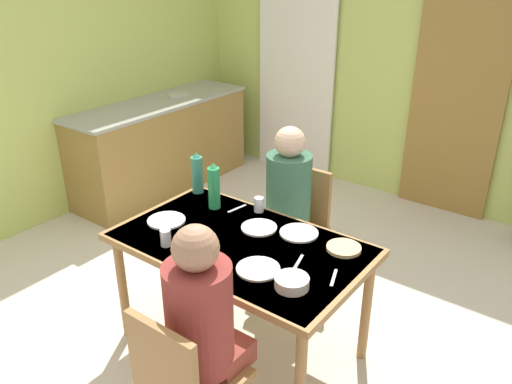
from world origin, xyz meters
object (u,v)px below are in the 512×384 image
person_far_diner (287,191)px  serving_bowl_center (292,282)px  person_near_diner (201,314)px  water_bottle_green_near (197,174)px  kitchen_counter (161,145)px  dining_table (240,253)px  chair_near_diner (183,381)px  water_bottle_green_far (214,187)px  chair_far_diner (297,221)px

person_far_diner → serving_bowl_center: person_far_diner is taller
person_near_diner → water_bottle_green_near: bearing=133.4°
kitchen_counter → dining_table: (2.13, -1.40, 0.21)m
kitchen_counter → person_far_diner: 2.18m
person_near_diner → water_bottle_green_near: person_near_diner is taller
kitchen_counter → chair_near_diner: bearing=-41.9°
chair_near_diner → water_bottle_green_near: (-0.93, 1.12, 0.37)m
chair_near_diner → water_bottle_green_near: water_bottle_green_near is taller
kitchen_counter → person_near_diner: (2.42, -2.04, 0.33)m
kitchen_counter → water_bottle_green_far: (1.73, -1.16, 0.43)m
kitchen_counter → person_near_diner: bearing=-40.1°
water_bottle_green_far → chair_near_diner: bearing=-55.8°
person_far_diner → kitchen_counter: bearing=-20.5°
kitchen_counter → chair_near_diner: 3.25m
water_bottle_green_far → serving_bowl_center: 0.97m
kitchen_counter → water_bottle_green_far: size_ratio=6.43×
chair_near_diner → chair_far_diner: size_ratio=1.00×
water_bottle_green_near → water_bottle_green_far: water_bottle_green_far is taller
serving_bowl_center → water_bottle_green_near: bearing=154.2°
chair_far_diner → water_bottle_green_far: (-0.28, -0.54, 0.38)m
chair_far_diner → person_near_diner: 1.50m
person_near_diner → person_far_diner: size_ratio=1.00×
kitchen_counter → chair_far_diner: size_ratio=2.25×
chair_near_diner → person_near_diner: 0.31m
kitchen_counter → serving_bowl_center: 3.06m
chair_far_diner → person_near_diner: size_ratio=1.13×
water_bottle_green_far → serving_bowl_center: bearing=-26.2°
chair_near_diner → person_far_diner: bearing=105.9°
chair_near_diner → person_near_diner: person_near_diner is taller
water_bottle_green_near → chair_near_diner: bearing=-50.3°
water_bottle_green_far → serving_bowl_center: size_ratio=1.79×
chair_far_diner → water_bottle_green_far: water_bottle_green_far is taller
person_far_diner → water_bottle_green_near: person_far_diner is taller
serving_bowl_center → dining_table: bearing=158.1°
dining_table → chair_near_diner: chair_near_diner is taller
person_near_diner → chair_far_diner: bearing=105.9°
person_near_diner → person_far_diner: same height
dining_table → kitchen_counter: bearing=146.7°
chair_far_diner → water_bottle_green_far: size_ratio=2.86×
water_bottle_green_far → serving_bowl_center: (0.86, -0.43, -0.12)m
chair_far_diner → serving_bowl_center: (0.58, -0.97, 0.27)m
dining_table → water_bottle_green_far: bearing=149.0°
chair_far_diner → person_near_diner: (0.40, -1.42, 0.28)m
chair_far_diner → person_far_diner: person_far_diner is taller
chair_near_diner → person_near_diner: bearing=90.0°
chair_far_diner → person_far_diner: size_ratio=1.13×
water_bottle_green_far → person_far_diner: bearing=54.9°
chair_far_diner → serving_bowl_center: 1.16m
kitchen_counter → person_near_diner: 3.18m
person_far_diner → dining_table: bearing=99.7°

